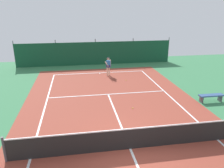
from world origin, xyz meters
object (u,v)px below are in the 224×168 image
Objects in this scene: tennis_ball_near_player at (126,80)px; tennis_ball_midcourt at (133,108)px; tennis_net at (131,139)px; tennis_player at (108,65)px; courtside_bench at (211,96)px.

tennis_ball_midcourt is (-0.83, -5.40, 0.00)m from tennis_ball_near_player.
tennis_ball_midcourt is at bearing -98.70° from tennis_ball_near_player.
tennis_net is 153.33× the size of tennis_ball_near_player.
tennis_player is 1.03× the size of courtside_bench.
tennis_ball_midcourt is 5.20m from courtside_bench.
courtside_bench is at bearing 103.14° from tennis_player.
tennis_ball_midcourt is at bearing -178.18° from courtside_bench.
courtside_bench is (4.36, -5.24, 0.34)m from tennis_ball_near_player.
tennis_ball_near_player is 1.00× the size of tennis_ball_midcourt.
tennis_player reaches higher than tennis_ball_midcourt.
tennis_player is at bearing 129.44° from courtside_bench.
courtside_bench is (5.19, 0.16, 0.34)m from tennis_ball_midcourt.
tennis_ball_near_player is (1.95, 9.28, -0.48)m from tennis_net.
tennis_net is 7.50m from courtside_bench.
tennis_ball_midcourt is 0.04× the size of courtside_bench.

